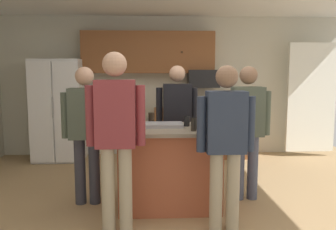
{
  "coord_description": "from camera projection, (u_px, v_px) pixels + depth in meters",
  "views": [
    {
      "loc": [
        -0.36,
        -3.92,
        1.59
      ],
      "look_at": [
        -0.15,
        0.38,
        1.05
      ],
      "focal_mm": 37.51,
      "sensor_mm": 36.0,
      "label": 1
    }
  ],
  "objects": [
    {
      "name": "person_guest_left",
      "position": [
        226.0,
        138.0,
        3.41
      ],
      "size": [
        0.57,
        0.22,
        1.65
      ],
      "rotation": [
        0.0,
        0.0,
        2.23
      ],
      "color": "tan",
      "rests_on": "ground"
    },
    {
      "name": "glass_dark_ale",
      "position": [
        187.0,
        121.0,
        4.15
      ],
      "size": [
        0.07,
        0.07,
        0.12
      ],
      "color": "black",
      "rests_on": "kitchen_island"
    },
    {
      "name": "cabinet_run_upper",
      "position": [
        148.0,
        53.0,
        6.41
      ],
      "size": [
        2.4,
        0.38,
        0.75
      ],
      "color": "brown"
    },
    {
      "name": "person_elder_center",
      "position": [
        177.0,
        117.0,
        4.82
      ],
      "size": [
        0.57,
        0.22,
        1.66
      ],
      "rotation": [
        0.0,
        0.0,
        -1.76
      ],
      "color": "tan",
      "rests_on": "ground"
    },
    {
      "name": "mug_ceramic_white",
      "position": [
        130.0,
        123.0,
        4.09
      ],
      "size": [
        0.13,
        0.09,
        0.1
      ],
      "color": "#4C6B99",
      "rests_on": "kitchen_island"
    },
    {
      "name": "serving_tray",
      "position": [
        164.0,
        125.0,
        4.12
      ],
      "size": [
        0.44,
        0.3,
        0.04
      ],
      "color": "#B7B7BC",
      "rests_on": "kitchen_island"
    },
    {
      "name": "glass_pilsner",
      "position": [
        196.0,
        123.0,
        3.94
      ],
      "size": [
        0.06,
        0.06,
        0.14
      ],
      "color": "black",
      "rests_on": "kitchen_island"
    },
    {
      "name": "person_guest_right",
      "position": [
        116.0,
        130.0,
        3.37
      ],
      "size": [
        0.57,
        0.23,
        1.77
      ],
      "rotation": [
        0.0,
        0.0,
        0.87
      ],
      "color": "tan",
      "rests_on": "ground"
    },
    {
      "name": "cabinet_run_lower",
      "position": [
        203.0,
        133.0,
        6.53
      ],
      "size": [
        1.8,
        0.63,
        0.9
      ],
      "color": "brown",
      "rests_on": "ground"
    },
    {
      "name": "person_guest_by_door",
      "position": [
        86.0,
        126.0,
        4.13
      ],
      "size": [
        0.57,
        0.22,
        1.64
      ],
      "rotation": [
        0.0,
        0.0,
        -0.13
      ],
      "color": "#383842",
      "rests_on": "ground"
    },
    {
      "name": "french_door_window_panel",
      "position": [
        311.0,
        98.0,
        6.46
      ],
      "size": [
        0.9,
        0.06,
        2.0
      ],
      "primitive_type": "cube",
      "color": "white",
      "rests_on": "ground"
    },
    {
      "name": "person_host_foreground",
      "position": [
        247.0,
        124.0,
        4.28
      ],
      "size": [
        0.57,
        0.22,
        1.65
      ],
      "rotation": [
        0.0,
        0.0,
        -2.95
      ],
      "color": "#4C5166",
      "rests_on": "ground"
    },
    {
      "name": "back_wall",
      "position": [
        170.0,
        86.0,
        6.71
      ],
      "size": [
        6.4,
        0.1,
        2.6
      ],
      "primitive_type": "cube",
      "color": "beige",
      "rests_on": "ground"
    },
    {
      "name": "microwave_over_range",
      "position": [
        203.0,
        79.0,
        6.42
      ],
      "size": [
        0.56,
        0.4,
        0.32
      ],
      "primitive_type": "cube",
      "color": "black"
    },
    {
      "name": "glass_short_whisky",
      "position": [
        151.0,
        118.0,
        4.31
      ],
      "size": [
        0.07,
        0.07,
        0.14
      ],
      "color": "black",
      "rests_on": "kitchen_island"
    },
    {
      "name": "refrigerator",
      "position": [
        59.0,
        110.0,
        6.25
      ],
      "size": [
        0.86,
        0.76,
        1.79
      ],
      "color": "white",
      "rests_on": "ground"
    },
    {
      "name": "kitchen_island",
      "position": [
        169.0,
        167.0,
        4.11
      ],
      "size": [
        1.28,
        0.86,
        0.94
      ],
      "color": "#AD5638",
      "rests_on": "ground"
    },
    {
      "name": "floor",
      "position": [
        182.0,
        208.0,
        4.1
      ],
      "size": [
        7.04,
        7.04,
        0.0
      ],
      "primitive_type": "plane",
      "color": "tan",
      "rests_on": "ground"
    },
    {
      "name": "mug_blue_stoneware",
      "position": [
        196.0,
        122.0,
        4.21
      ],
      "size": [
        0.12,
        0.08,
        0.09
      ],
      "color": "#4C6B99",
      "rests_on": "kitchen_island"
    },
    {
      "name": "tumbler_amber",
      "position": [
        194.0,
        124.0,
        3.81
      ],
      "size": [
        0.06,
        0.06,
        0.15
      ],
      "color": "black",
      "rests_on": "kitchen_island"
    }
  ]
}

